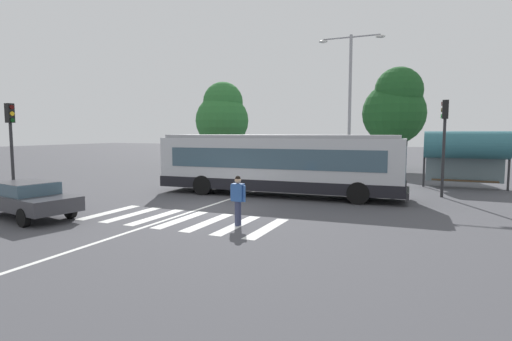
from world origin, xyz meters
TOP-DOWN VIEW (x-y plane):
  - ground_plane at (0.00, 0.00)m, footprint 160.00×160.00m
  - city_transit_bus at (1.46, 4.37)m, footprint 12.47×3.18m
  - pedestrian_crossing_street at (2.56, -2.44)m, footprint 0.58×0.29m
  - foreground_sedan at (-5.23, -4.44)m, footprint 4.76×2.64m
  - parked_car_red at (-6.75, 15.22)m, footprint 1.88×4.50m
  - parked_car_blue at (-4.00, 15.79)m, footprint 1.99×4.56m
  - parked_car_teal at (-1.13, 15.52)m, footprint 2.24×4.65m
  - parked_car_champagne at (1.58, 15.14)m, footprint 2.07×4.59m
  - parked_car_silver at (4.19, 15.58)m, footprint 1.89×4.51m
  - traffic_light_near_corner at (-9.56, -1.86)m, footprint 0.33×0.32m
  - traffic_light_far_corner at (9.06, 7.08)m, footprint 0.33×0.32m
  - bus_stop_shelter at (10.28, 10.96)m, footprint 4.40×1.54m
  - twin_arm_street_lamp at (3.41, 12.67)m, footprint 4.30×0.32m
  - background_tree_left at (-9.46, 18.79)m, footprint 4.91×4.91m
  - background_tree_right at (5.59, 20.99)m, footprint 5.17×5.17m
  - crosswalk_painted_stripes at (0.23, -2.42)m, footprint 7.24×3.13m
  - lane_center_line at (-0.25, 2.00)m, footprint 0.16×24.00m

SIDE VIEW (x-z plane):
  - ground_plane at x=0.00m, z-range 0.00..0.00m
  - lane_center_line at x=-0.25m, z-range 0.00..0.01m
  - crosswalk_painted_stripes at x=0.23m, z-range 0.00..0.01m
  - foreground_sedan at x=-5.23m, z-range 0.09..1.44m
  - parked_car_red at x=-6.75m, z-range 0.09..1.44m
  - parked_car_blue at x=-4.00m, z-range 0.09..1.44m
  - parked_car_teal at x=-1.13m, z-range 0.09..1.44m
  - parked_car_champagne at x=1.58m, z-range 0.09..1.44m
  - parked_car_silver at x=4.19m, z-range 0.09..1.44m
  - pedestrian_crossing_street at x=2.56m, z-range 0.11..1.83m
  - city_transit_bus at x=1.46m, z-range 0.06..3.12m
  - bus_stop_shelter at x=10.28m, z-range 0.79..4.04m
  - traffic_light_near_corner at x=-9.56m, z-range 0.79..5.32m
  - traffic_light_far_corner at x=9.06m, z-range 0.81..5.55m
  - background_tree_left at x=-9.46m, z-range 0.86..8.69m
  - background_tree_right at x=5.59m, z-range 1.04..9.54m
  - twin_arm_street_lamp at x=3.41m, z-range 1.04..10.58m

